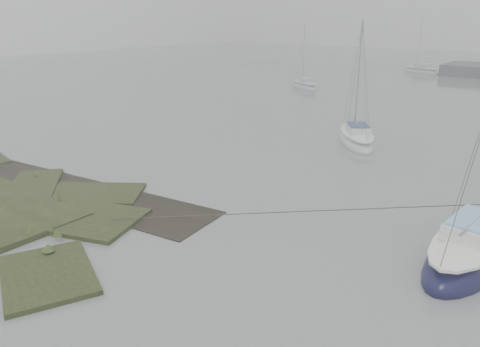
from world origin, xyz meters
name	(u,v)px	position (x,y,z in m)	size (l,w,h in m)	color
ground	(392,114)	(0.00, 30.00, 0.00)	(160.00, 160.00, 0.00)	slate
sailboat_main	(474,249)	(10.37, 8.44, 0.29)	(2.84, 6.73, 9.23)	black
sailboat_white	(356,139)	(1.44, 19.62, 0.24)	(4.68, 5.55, 7.79)	silver
sailboat_far_a	(305,86)	(-12.56, 38.10, 0.23)	(5.10, 4.50, 7.27)	silver
sailboat_far_c	(421,71)	(-6.87, 60.12, 0.25)	(5.99, 4.24, 8.11)	silver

